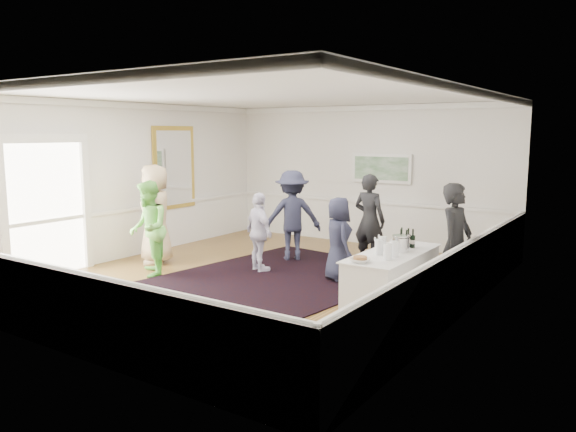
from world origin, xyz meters
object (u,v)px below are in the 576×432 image
Objects in this scene: guest_tan at (155,214)px; nut_bowl at (360,259)px; guest_dark_a at (292,216)px; guest_dark_b at (369,220)px; bartender at (456,244)px; guest_navy at (338,239)px; serving_table at (392,279)px; guest_lilac at (259,232)px; ice_bucket at (401,244)px; guest_green at (148,229)px.

guest_tan is 5.02m from nut_bowl.
guest_dark_b is (1.52, 0.42, -0.01)m from guest_dark_a.
guest_dark_b is at bearing 61.60° from bartender.
guest_navy is at bearing 91.06° from bartender.
serving_table is at bearing 108.88° from guest_dark_a.
guest_dark_a reaches higher than serving_table.
guest_dark_a is at bearing 11.39° from guest_navy.
guest_dark_a is 1.79m from guest_navy.
nut_bowl is (1.29, -1.72, 0.13)m from guest_navy.
guest_lilac is (-2.93, 0.62, 0.33)m from serving_table.
bartender is at bearing -144.50° from guest_navy.
serving_table is at bearing 140.64° from bartender.
ice_bucket is at bearing 78.30° from nut_bowl.
guest_green is 4.30m from nut_bowl.
bartender is at bearing 41.73° from ice_bucket.
nut_bowl is at bearing -98.45° from serving_table.
guest_green is 4.17m from guest_dark_b.
guest_dark_a is (2.11, 1.72, -0.07)m from guest_tan.
bartender is 2.14m from guest_navy.
guest_tan reaches higher than guest_dark_a.
nut_bowl is at bearing 39.70° from guest_green.
guest_tan is at bearing -0.99° from guest_dark_a.
guest_dark_b is (3.63, 2.14, -0.08)m from guest_tan.
serving_table is 1.38× the size of guest_lilac.
guest_green is 1.18× the size of guest_navy.
guest_lilac is 3.05m from ice_bucket.
bartender is 0.85m from ice_bucket.
nut_bowl is (2.83, -2.60, -0.05)m from guest_dark_a.
guest_tan reaches higher than serving_table.
guest_green is 3.42m from guest_navy.
guest_tan is 1.33× the size of guest_navy.
guest_navy is at bearing 110.23° from guest_dark_a.
serving_table is 0.54m from ice_bucket.
guest_dark_a is at bearing -62.71° from guest_lilac.
guest_green reaches higher than guest_lilac.
guest_lilac is (2.13, 0.58, -0.24)m from guest_tan.
guest_green is 2.01m from guest_lilac.
guest_dark_a reaches higher than nut_bowl.
guest_navy is (1.55, -0.88, -0.18)m from guest_dark_a.
serving_table is at bearing 129.53° from guest_dark_b.
ice_bucket is at bearing -166.51° from guest_navy.
guest_lilac reaches higher than serving_table.
bartender reaches higher than guest_lilac.
guest_tan is at bearing 36.78° from guest_dark_b.
nut_bowl is (2.81, -1.45, 0.12)m from guest_lilac.
guest_tan reaches higher than nut_bowl.
ice_bucket is (1.48, -0.77, 0.21)m from guest_navy.
guest_lilac is 2.17m from guest_dark_b.
guest_lilac is 1.55m from guest_navy.
guest_tan reaches higher than bartender.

